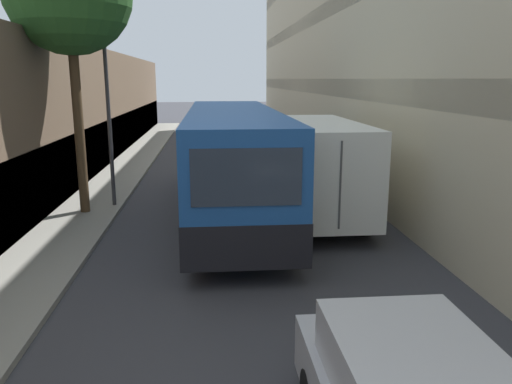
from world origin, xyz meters
The scene contains 6 objects.
ground_plane centered at (0.00, 15.00, 0.00)m, with size 150.00×150.00×0.00m, color #38383D.
sidewalk_left centered at (-4.62, 15.00, 0.06)m, with size 1.94×60.00×0.12m.
building_left_shopfront centered at (-6.69, 15.00, 2.44)m, with size 2.40×60.00×5.38m.
bus centered at (-0.16, 14.06, 1.66)m, with size 2.55×11.75×3.13m.
box_truck centered at (2.14, 13.95, 1.55)m, with size 2.31×7.89×2.85m.
street_lamp centered at (-3.90, 14.93, 5.04)m, with size 0.36×0.80×7.15m.
Camera 1 is at (-0.79, -0.77, 4.02)m, focal length 35.00 mm.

